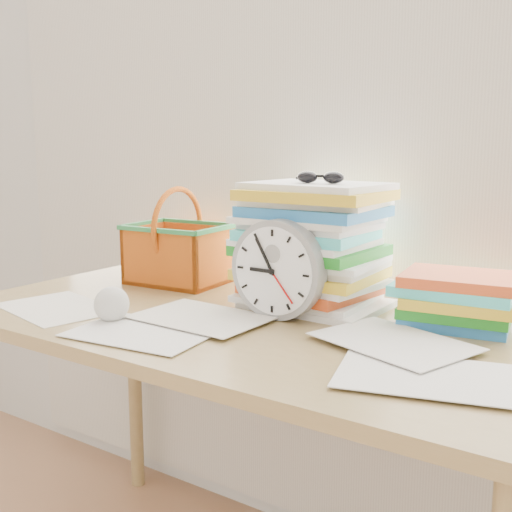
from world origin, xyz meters
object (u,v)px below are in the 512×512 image
Objects in this scene: paper_stack at (312,245)px; book_stack at (459,301)px; clock at (278,269)px; desk at (242,351)px; basket at (178,236)px.

book_stack is (0.35, 0.02, -0.09)m from paper_stack.
clock reaches higher than book_stack.
desk is 0.49m from book_stack.
paper_stack is (0.07, 0.19, 0.22)m from desk.
paper_stack is 0.44m from basket.
clock is 0.83× the size of book_stack.
clock is 0.85× the size of basket.
paper_stack is at bearing 70.32° from desk.
paper_stack reaches higher than book_stack.
basket is (-0.79, 0.00, 0.07)m from book_stack.
basket is at bearing 150.28° from desk.
paper_stack reaches higher than desk.
clock reaches higher than desk.
paper_stack reaches higher than basket.
desk is 6.22× the size of clock.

